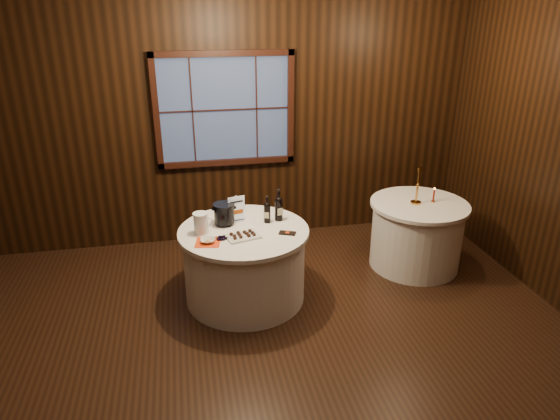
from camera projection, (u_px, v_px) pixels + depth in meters
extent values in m
plane|color=black|center=(262.00, 360.00, 4.26)|extent=(6.00, 6.00, 0.00)
cube|color=black|center=(225.00, 122.00, 5.93)|extent=(6.00, 0.02, 3.00)
cube|color=#394B78|center=(225.00, 110.00, 5.85)|extent=(1.50, 0.01, 1.20)
cylinder|color=white|center=(245.00, 266.00, 5.02)|extent=(1.20, 1.20, 0.73)
cylinder|color=white|center=(244.00, 231.00, 4.87)|extent=(1.28, 1.28, 0.04)
cylinder|color=white|center=(416.00, 236.00, 5.66)|extent=(1.00, 1.00, 0.73)
cylinder|color=white|center=(420.00, 205.00, 5.51)|extent=(1.08, 1.08, 0.04)
cube|color=silver|center=(237.00, 220.00, 5.04)|extent=(0.16, 0.12, 0.01)
cube|color=silver|center=(236.00, 208.00, 4.99)|extent=(0.02, 0.02, 0.27)
cube|color=white|center=(236.00, 208.00, 4.98)|extent=(0.17, 0.05, 0.25)
cylinder|color=black|center=(267.00, 214.00, 4.98)|extent=(0.07, 0.07, 0.18)
sphere|color=black|center=(267.00, 206.00, 4.95)|extent=(0.07, 0.07, 0.07)
cylinder|color=black|center=(267.00, 201.00, 4.93)|extent=(0.03, 0.03, 0.08)
cylinder|color=black|center=(267.00, 197.00, 4.91)|extent=(0.03, 0.03, 0.02)
cube|color=beige|center=(268.00, 215.00, 4.95)|extent=(0.05, 0.02, 0.06)
cylinder|color=black|center=(279.00, 210.00, 5.03)|extent=(0.08, 0.08, 0.21)
sphere|color=black|center=(279.00, 201.00, 4.99)|extent=(0.08, 0.08, 0.08)
cylinder|color=black|center=(279.00, 195.00, 4.96)|extent=(0.03, 0.03, 0.10)
cylinder|color=black|center=(279.00, 191.00, 4.94)|extent=(0.03, 0.03, 0.02)
cube|color=beige|center=(279.00, 212.00, 4.99)|extent=(0.06, 0.02, 0.07)
cylinder|color=black|center=(225.00, 223.00, 4.97)|extent=(0.16, 0.16, 0.03)
cylinder|color=black|center=(224.00, 214.00, 4.93)|extent=(0.20, 0.20, 0.17)
cylinder|color=black|center=(224.00, 205.00, 4.89)|extent=(0.22, 0.22, 0.02)
cube|color=silver|center=(243.00, 236.00, 4.70)|extent=(0.35, 0.28, 0.02)
cube|color=black|center=(287.00, 233.00, 4.77)|extent=(0.18, 0.14, 0.01)
cylinder|color=#3B2815|center=(214.00, 238.00, 4.64)|extent=(0.07, 0.01, 0.03)
cylinder|color=white|center=(201.00, 224.00, 4.75)|extent=(0.13, 0.13, 0.20)
cylinder|color=white|center=(200.00, 214.00, 4.71)|extent=(0.15, 0.15, 0.01)
torus|color=white|center=(208.00, 222.00, 4.75)|extent=(0.10, 0.02, 0.10)
cube|color=red|center=(208.00, 242.00, 4.60)|extent=(0.26, 0.26, 0.00)
imported|color=silver|center=(208.00, 240.00, 4.59)|extent=(0.15, 0.15, 0.03)
cylinder|color=#C68B3E|center=(416.00, 203.00, 5.48)|extent=(0.12, 0.12, 0.02)
cylinder|color=#C68B3E|center=(418.00, 186.00, 5.41)|extent=(0.03, 0.03, 0.36)
cylinder|color=#C68B3E|center=(420.00, 169.00, 5.33)|extent=(0.06, 0.06, 0.03)
cylinder|color=#C68B3E|center=(433.00, 202.00, 5.52)|extent=(0.05, 0.05, 0.01)
cylinder|color=maroon|center=(434.00, 195.00, 5.49)|extent=(0.02, 0.02, 0.14)
sphere|color=#FFB23F|center=(435.00, 189.00, 5.46)|extent=(0.02, 0.02, 0.02)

